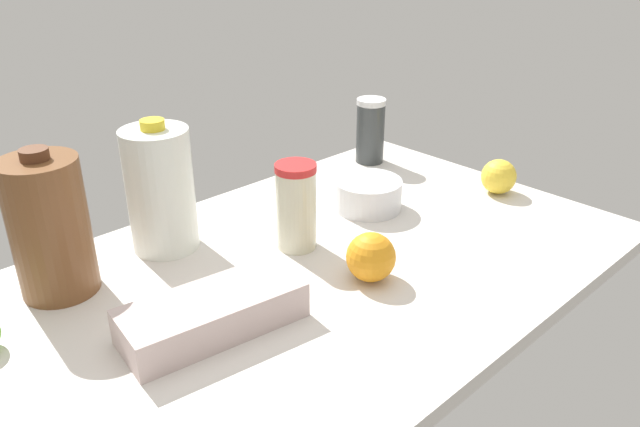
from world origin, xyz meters
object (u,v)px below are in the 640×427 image
(shaker_bottle, at_px, (370,131))
(egg_carton, at_px, (213,313))
(mixing_bowl, at_px, (368,194))
(chocolate_milk_jug, at_px, (50,227))
(tumbler_cup, at_px, (296,206))
(milk_jug, at_px, (160,190))
(orange_loose, at_px, (371,257))
(lemon_by_jug, at_px, (499,177))

(shaker_bottle, height_order, egg_carton, shaker_bottle)
(mixing_bowl, xyz_separation_m, chocolate_milk_jug, (0.62, -0.14, 0.09))
(tumbler_cup, xyz_separation_m, milk_jug, (0.18, -0.18, 0.03))
(mixing_bowl, bearing_deg, orange_loose, 43.44)
(tumbler_cup, xyz_separation_m, chocolate_milk_jug, (0.39, -0.16, 0.03))
(egg_carton, bearing_deg, chocolate_milk_jug, -58.06)
(milk_jug, bearing_deg, mixing_bowl, 159.71)
(chocolate_milk_jug, xyz_separation_m, orange_loose, (-0.41, 0.34, -0.08))
(chocolate_milk_jug, relative_size, orange_loose, 2.92)
(egg_carton, distance_m, orange_loose, 0.29)
(egg_carton, xyz_separation_m, mixing_bowl, (-0.50, -0.14, 0.00))
(egg_carton, bearing_deg, orange_loose, 174.70)
(lemon_by_jug, distance_m, orange_loose, 0.49)
(milk_jug, distance_m, orange_loose, 0.41)
(shaker_bottle, xyz_separation_m, mixing_bowl, (0.21, 0.19, -0.05))
(orange_loose, bearing_deg, milk_jug, -60.91)
(milk_jug, relative_size, lemon_by_jug, 3.19)
(chocolate_milk_jug, distance_m, lemon_by_jug, 0.95)
(tumbler_cup, height_order, milk_jug, milk_jug)
(shaker_bottle, bearing_deg, orange_loose, 42.44)
(tumbler_cup, distance_m, chocolate_milk_jug, 0.43)
(egg_carton, height_order, orange_loose, orange_loose)
(shaker_bottle, distance_m, milk_jug, 0.63)
(chocolate_milk_jug, bearing_deg, mixing_bowl, 167.28)
(mixing_bowl, bearing_deg, shaker_bottle, -138.60)
(tumbler_cup, distance_m, orange_loose, 0.18)
(lemon_by_jug, bearing_deg, mixing_bowl, -28.47)
(lemon_by_jug, bearing_deg, shaker_bottle, -79.35)
(shaker_bottle, distance_m, chocolate_milk_jug, 0.84)
(egg_carton, xyz_separation_m, lemon_by_jug, (-0.78, 0.02, 0.01))
(shaker_bottle, distance_m, mixing_bowl, 0.29)
(egg_carton, relative_size, chocolate_milk_jug, 1.11)
(egg_carton, distance_m, mixing_bowl, 0.52)
(egg_carton, bearing_deg, milk_jug, -99.37)
(tumbler_cup, xyz_separation_m, egg_carton, (0.27, 0.11, -0.06))
(shaker_bottle, bearing_deg, chocolate_milk_jug, 3.31)
(mixing_bowl, distance_m, lemon_by_jug, 0.32)
(tumbler_cup, relative_size, shaker_bottle, 1.03)
(chocolate_milk_jug, bearing_deg, milk_jug, -176.99)
(mixing_bowl, relative_size, lemon_by_jug, 1.85)
(milk_jug, distance_m, chocolate_milk_jug, 0.21)
(lemon_by_jug, bearing_deg, tumbler_cup, -14.14)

